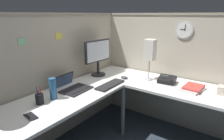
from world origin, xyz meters
TOP-DOWN VIEW (x-y plane):
  - cubicle_wall_back at (-0.36, 0.87)m, footprint 2.57×0.12m
  - cubicle_wall_right at (0.87, -0.27)m, footprint 0.12×2.37m
  - desk at (-0.15, -0.05)m, footprint 2.35×2.15m
  - monitor at (0.25, 0.64)m, footprint 0.46×0.20m
  - laptop at (-0.33, 0.59)m, footprint 0.36×0.40m
  - keyboard at (0.02, 0.26)m, footprint 0.43×0.14m
  - computer_mouse at (0.33, 0.26)m, footprint 0.06×0.10m
  - pen_cup at (-0.77, 0.53)m, footprint 0.08×0.08m
  - cell_phone at (-0.96, 0.38)m, footprint 0.09×0.15m
  - thermos_flask at (-0.62, 0.52)m, footprint 0.07×0.07m
  - office_phone at (0.52, -0.27)m, footprint 0.21×0.22m
  - book_stack at (0.46, -0.59)m, footprint 0.32×0.26m
  - desk_lamp_paper at (0.49, -0.02)m, footprint 0.13×0.13m
  - tissue_box at (0.51, -0.89)m, footprint 0.12×0.12m
  - wall_clock at (0.82, -0.33)m, footprint 0.04×0.22m
  - pinned_note_leftmost at (-0.25, 0.82)m, footprint 0.10×0.00m
  - pinned_note_middle at (-0.71, 0.82)m, footprint 0.08×0.00m

SIDE VIEW (x-z plane):
  - desk at x=-0.15m, z-range 0.27..1.00m
  - cell_phone at x=-0.96m, z-range 0.73..0.74m
  - keyboard at x=0.02m, z-range 0.73..0.75m
  - computer_mouse at x=0.33m, z-range 0.73..0.76m
  - book_stack at x=0.46m, z-range 0.73..0.77m
  - laptop at x=-0.33m, z-range 0.65..0.86m
  - office_phone at x=0.52m, z-range 0.71..0.82m
  - tissue_box at x=0.51m, z-range 0.73..0.82m
  - pen_cup at x=-0.77m, z-range 0.69..0.87m
  - cubicle_wall_back at x=-0.36m, z-range 0.00..1.58m
  - cubicle_wall_right at x=0.87m, z-range 0.00..1.58m
  - thermos_flask at x=-0.62m, z-range 0.73..0.95m
  - monitor at x=0.25m, z-range 0.77..1.27m
  - desk_lamp_paper at x=0.49m, z-range 0.85..1.38m
  - pinned_note_middle at x=-0.71m, z-range 1.27..1.34m
  - pinned_note_leftmost at x=-0.25m, z-range 1.27..1.35m
  - wall_clock at x=0.82m, z-range 1.25..1.47m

